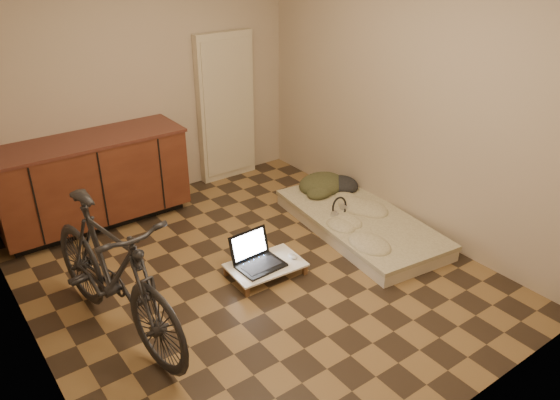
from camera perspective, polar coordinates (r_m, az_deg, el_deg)
room_shell at (r=4.21m, az=-3.31°, el=7.00°), size 3.50×4.00×2.60m
cabinets at (r=5.69m, az=-19.03°, el=1.86°), size 1.84×0.62×0.91m
appliance_panel at (r=6.39m, az=-5.68°, el=9.58°), size 0.70×0.10×1.70m
bicycle at (r=4.03m, az=-17.15°, el=-6.65°), size 0.78×1.85×1.16m
futon at (r=5.48m, az=8.33°, el=-2.36°), size 1.08×1.92×0.16m
clothing_pile at (r=5.93m, az=5.02°, el=2.24°), size 0.61×0.53×0.22m
headphones at (r=5.43m, az=6.23°, el=-0.68°), size 0.26×0.25×0.16m
lap_desk at (r=4.74m, az=-1.52°, el=-6.85°), size 0.67×0.45×0.11m
laptop at (r=4.71m, az=-2.41°, el=-6.16°), size 0.40×0.36×0.26m
mouse at (r=4.81m, az=1.32°, el=-5.91°), size 0.07×0.11×0.04m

